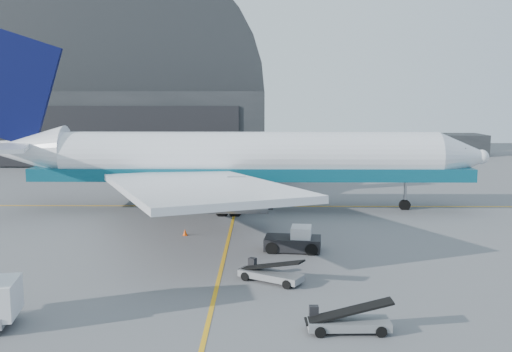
{
  "coord_description": "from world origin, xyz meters",
  "views": [
    {
      "loc": [
        2.75,
        -37.9,
        11.34
      ],
      "look_at": [
        2.16,
        10.49,
        4.5
      ],
      "focal_mm": 40.0,
      "sensor_mm": 36.0,
      "label": 1
    }
  ],
  "objects_px": {
    "airliner": "(230,159)",
    "pushback_tug": "(294,241)",
    "belt_loader_a": "(347,322)",
    "belt_loader_b": "(270,274)"
  },
  "relations": [
    {
      "from": "pushback_tug",
      "to": "belt_loader_b",
      "type": "bearing_deg",
      "value": -97.5
    },
    {
      "from": "belt_loader_a",
      "to": "belt_loader_b",
      "type": "bearing_deg",
      "value": 114.38
    },
    {
      "from": "pushback_tug",
      "to": "belt_loader_a",
      "type": "xyz_separation_m",
      "value": [
        1.78,
        -14.54,
        -0.21
      ]
    },
    {
      "from": "pushback_tug",
      "to": "belt_loader_a",
      "type": "distance_m",
      "value": 14.65
    },
    {
      "from": "airliner",
      "to": "pushback_tug",
      "type": "distance_m",
      "value": 16.94
    },
    {
      "from": "pushback_tug",
      "to": "belt_loader_a",
      "type": "bearing_deg",
      "value": -75.78
    },
    {
      "from": "pushback_tug",
      "to": "airliner",
      "type": "bearing_deg",
      "value": 117.31
    },
    {
      "from": "airliner",
      "to": "pushback_tug",
      "type": "relative_size",
      "value": 11.85
    },
    {
      "from": "pushback_tug",
      "to": "belt_loader_b",
      "type": "distance_m",
      "value": 7.31
    },
    {
      "from": "airliner",
      "to": "belt_loader_a",
      "type": "distance_m",
      "value": 31.15
    }
  ]
}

